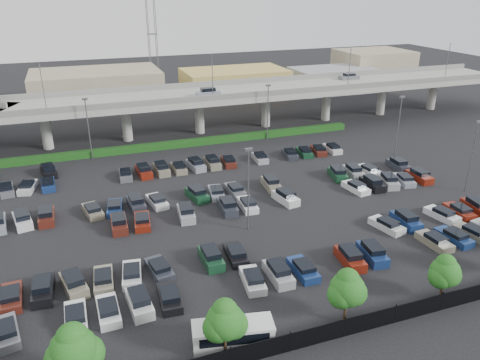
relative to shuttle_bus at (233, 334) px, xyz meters
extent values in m
plane|color=black|center=(8.04, 25.78, -1.15)|extent=(280.00, 280.00, 0.00)
cube|color=gray|center=(8.04, 57.78, 6.10)|extent=(150.00, 13.00, 1.10)
cube|color=slate|center=(8.04, 51.53, 7.15)|extent=(150.00, 0.50, 1.00)
cube|color=slate|center=(8.04, 64.03, 7.15)|extent=(150.00, 0.50, 1.00)
cylinder|color=gray|center=(-14.96, 57.78, 2.20)|extent=(1.80, 1.80, 6.70)
cube|color=slate|center=(-14.96, 57.78, 5.35)|extent=(2.60, 9.75, 0.50)
cylinder|color=gray|center=(-0.96, 57.78, 2.20)|extent=(1.80, 1.80, 6.70)
cube|color=slate|center=(-0.96, 57.78, 5.35)|extent=(2.60, 9.75, 0.50)
cylinder|color=gray|center=(13.04, 57.78, 2.20)|extent=(1.80, 1.80, 6.70)
cube|color=slate|center=(13.04, 57.78, 5.35)|extent=(2.60, 9.75, 0.50)
cylinder|color=gray|center=(27.04, 57.78, 2.20)|extent=(1.80, 1.80, 6.70)
cube|color=slate|center=(27.04, 57.78, 5.35)|extent=(2.60, 9.75, 0.50)
cylinder|color=gray|center=(41.04, 57.78, 2.20)|extent=(1.80, 1.80, 6.70)
cube|color=slate|center=(41.04, 57.78, 5.35)|extent=(2.60, 9.75, 0.50)
cylinder|color=gray|center=(55.04, 57.78, 2.20)|extent=(1.80, 1.80, 6.70)
cube|color=slate|center=(55.04, 57.78, 5.35)|extent=(2.60, 9.75, 0.50)
cylinder|color=gray|center=(69.04, 57.78, 2.20)|extent=(1.80, 1.80, 6.70)
cube|color=slate|center=(69.04, 57.78, 5.35)|extent=(2.60, 9.75, 0.50)
cube|color=gray|center=(14.04, 54.78, 7.17)|extent=(4.40, 1.82, 1.05)
cube|color=black|center=(14.04, 54.78, 7.99)|extent=(2.60, 1.60, 0.65)
cube|color=#5C5E64|center=(48.04, 60.78, 7.06)|extent=(4.40, 1.82, 0.82)
cube|color=black|center=(48.04, 60.78, 7.69)|extent=(2.30, 1.60, 0.50)
cylinder|color=#535459|center=(-13.96, 51.68, 10.65)|extent=(0.14, 0.14, 8.00)
cylinder|color=#535459|center=(14.04, 51.68, 10.65)|extent=(0.14, 0.14, 8.00)
cylinder|color=#535459|center=(42.04, 51.68, 10.65)|extent=(0.14, 0.14, 8.00)
cylinder|color=#535459|center=(66.04, 51.68, 10.65)|extent=(0.14, 0.14, 8.00)
cube|color=#194313|center=(8.04, 50.78, -0.60)|extent=(66.00, 1.60, 1.10)
cube|color=black|center=(8.04, -2.22, -0.25)|extent=(70.00, 0.06, 1.80)
cylinder|color=black|center=(-0.96, -2.22, -0.15)|extent=(0.10, 0.10, 2.00)
cylinder|color=black|center=(4.04, -2.22, -0.15)|extent=(0.10, 0.10, 2.00)
cylinder|color=black|center=(9.04, -2.22, -0.15)|extent=(0.10, 0.10, 2.00)
cylinder|color=black|center=(14.04, -2.22, -0.15)|extent=(0.10, 0.10, 2.00)
cylinder|color=black|center=(19.04, -2.22, -0.15)|extent=(0.10, 0.10, 2.00)
sphere|color=#154E14|center=(-11.96, -0.67, 2.60)|extent=(3.39, 3.39, 3.39)
sphere|color=#154E14|center=(-11.17, -0.57, 2.00)|extent=(2.67, 2.67, 2.67)
sphere|color=#154E14|center=(-12.62, -0.75, 2.24)|extent=(2.67, 2.67, 2.67)
sphere|color=#154E14|center=(-11.92, -0.55, 3.57)|extent=(2.30, 2.30, 2.30)
cylinder|color=#332316|center=(-0.96, -0.89, -0.18)|extent=(0.26, 0.26, 1.96)
sphere|color=#154E14|center=(-0.96, -0.89, 2.21)|extent=(3.04, 3.04, 3.04)
sphere|color=#154E14|center=(-0.25, -0.79, 1.67)|extent=(2.39, 2.39, 2.39)
sphere|color=#154E14|center=(-1.56, -0.97, 1.89)|extent=(2.39, 2.39, 2.39)
sphere|color=#154E14|center=(-0.92, -0.77, 3.08)|extent=(2.06, 2.06, 2.06)
cylinder|color=#332316|center=(10.04, -0.60, -0.17)|extent=(0.26, 0.26, 1.97)
sphere|color=#154E14|center=(10.04, -0.60, 2.24)|extent=(3.07, 3.07, 3.07)
sphere|color=#154E14|center=(10.75, -0.50, 1.69)|extent=(2.41, 2.41, 2.41)
sphere|color=#154E14|center=(9.44, -0.68, 1.91)|extent=(2.41, 2.41, 2.41)
sphere|color=#154E14|center=(10.08, -0.48, 3.12)|extent=(2.08, 2.08, 2.08)
cylinder|color=#332316|center=(20.04, -1.03, -0.26)|extent=(0.26, 0.26, 1.80)
sphere|color=#154E14|center=(20.04, -1.03, 1.94)|extent=(2.79, 2.79, 2.79)
sphere|color=#154E14|center=(20.69, -0.93, 1.44)|extent=(2.19, 2.19, 2.19)
sphere|color=#154E14|center=(19.49, -1.11, 1.64)|extent=(2.19, 2.19, 2.19)
sphere|color=#154E14|center=(20.08, -0.91, 2.74)|extent=(1.89, 1.89, 1.89)
cube|color=silver|center=(0.00, 0.00, -0.21)|extent=(6.80, 3.37, 1.90)
cube|color=black|center=(0.00, 0.00, 0.25)|extent=(5.92, 3.25, 0.86)
cube|color=silver|center=(0.00, 0.00, 0.85)|extent=(6.91, 3.48, 0.23)
cube|color=#5C5E64|center=(-17.46, 7.28, -0.74)|extent=(2.57, 4.65, 0.82)
cube|color=black|center=(-17.46, 7.08, -0.11)|extent=(1.99, 2.55, 0.50)
cube|color=silver|center=(-11.96, 7.28, -0.74)|extent=(1.84, 4.41, 0.82)
cube|color=black|center=(-11.96, 7.08, -0.11)|extent=(1.61, 2.31, 0.50)
cube|color=white|center=(-9.21, 7.28, -0.74)|extent=(1.95, 4.45, 0.82)
cube|color=black|center=(-9.21, 7.08, -0.11)|extent=(1.67, 2.35, 0.50)
cube|color=silver|center=(-6.46, 7.28, -0.63)|extent=(2.15, 4.53, 1.05)
cube|color=black|center=(-6.46, 7.28, 0.19)|extent=(1.80, 2.72, 0.65)
cube|color=black|center=(-3.71, 7.28, -0.74)|extent=(2.04, 4.48, 0.82)
cube|color=black|center=(-3.71, 7.08, -0.11)|extent=(1.71, 2.38, 0.50)
cube|color=silver|center=(4.54, 7.28, -0.74)|extent=(2.33, 4.58, 0.82)
cube|color=black|center=(4.54, 7.08, -0.11)|extent=(1.86, 2.47, 0.50)
cube|color=#A5A5A9|center=(7.29, 7.28, -0.63)|extent=(1.87, 4.42, 1.05)
cube|color=black|center=(7.29, 7.28, 0.19)|extent=(1.63, 2.62, 0.65)
cube|color=navy|center=(10.04, 7.28, -0.74)|extent=(1.84, 4.41, 0.82)
cube|color=black|center=(10.04, 7.08, -0.11)|extent=(1.61, 2.31, 0.50)
cube|color=maroon|center=(15.54, 7.28, -0.63)|extent=(2.29, 4.57, 1.05)
cube|color=black|center=(15.54, 7.28, 0.19)|extent=(1.88, 2.76, 0.65)
cube|color=navy|center=(18.29, 7.28, -0.63)|extent=(2.36, 4.59, 1.05)
cube|color=black|center=(18.29, 7.28, 0.19)|extent=(1.92, 2.78, 0.65)
cube|color=gray|center=(26.54, 7.28, -0.74)|extent=(2.07, 4.50, 0.82)
cube|color=black|center=(26.54, 7.08, -0.11)|extent=(1.73, 2.39, 0.50)
cube|color=navy|center=(29.29, 7.28, -0.74)|extent=(2.28, 4.57, 0.82)
cube|color=black|center=(29.29, 7.08, -0.11)|extent=(1.84, 2.46, 0.50)
cube|color=gray|center=(32.04, 7.28, -0.74)|extent=(2.53, 4.64, 0.82)
cube|color=black|center=(32.04, 7.08, -0.11)|extent=(1.96, 2.53, 0.50)
cube|color=#551F16|center=(-17.46, 12.28, -0.74)|extent=(2.04, 4.49, 0.82)
cube|color=black|center=(-17.46, 12.08, -0.11)|extent=(1.71, 2.38, 0.50)
cube|color=black|center=(-14.71, 12.28, -0.63)|extent=(2.05, 4.49, 1.05)
cube|color=black|center=(-14.71, 12.28, 0.19)|extent=(1.74, 2.68, 0.65)
cube|color=gray|center=(-11.96, 12.28, -0.63)|extent=(2.78, 4.70, 1.05)
cube|color=black|center=(-11.96, 12.28, 0.19)|extent=(2.15, 2.90, 0.65)
cube|color=gray|center=(-9.21, 12.28, -0.74)|extent=(2.12, 4.51, 0.82)
cube|color=black|center=(-9.21, 12.08, -0.11)|extent=(1.76, 2.40, 0.50)
cube|color=silver|center=(-6.46, 12.28, -0.74)|extent=(2.40, 4.61, 0.82)
cube|color=black|center=(-6.46, 12.08, -0.11)|extent=(1.90, 2.50, 0.50)
cube|color=#2C2F39|center=(-3.71, 12.28, -0.74)|extent=(2.51, 4.64, 0.82)
cube|color=black|center=(-3.71, 12.08, -0.11)|extent=(1.95, 2.53, 0.50)
cube|color=#174126|center=(1.79, 12.28, -0.63)|extent=(1.84, 4.41, 1.05)
cube|color=black|center=(1.79, 12.28, 0.19)|extent=(1.61, 2.61, 0.65)
cube|color=black|center=(4.54, 12.28, -0.74)|extent=(2.12, 4.51, 0.82)
cube|color=black|center=(4.54, 12.08, -0.11)|extent=(1.76, 2.40, 0.50)
cube|color=silver|center=(23.79, 12.28, -0.74)|extent=(2.72, 4.69, 0.82)
cube|color=black|center=(23.79, 12.09, -0.11)|extent=(2.06, 2.59, 0.50)
cube|color=navy|center=(26.54, 12.28, -0.63)|extent=(2.00, 4.47, 1.05)
cube|color=black|center=(26.54, 12.28, 0.19)|extent=(1.71, 2.66, 0.65)
cube|color=white|center=(32.04, 12.28, -0.74)|extent=(2.51, 4.64, 0.82)
cube|color=black|center=(32.04, 12.08, -0.11)|extent=(1.95, 2.53, 0.50)
cube|color=maroon|center=(34.79, 12.28, -0.74)|extent=(2.10, 4.51, 0.82)
cube|color=black|center=(34.79, 12.08, -0.11)|extent=(1.75, 2.40, 0.50)
cube|color=maroon|center=(37.54, 12.28, -0.63)|extent=(2.42, 4.61, 1.05)
cube|color=black|center=(37.54, 12.28, 0.19)|extent=(1.95, 2.80, 0.65)
cube|color=#551F16|center=(-6.46, 23.28, -0.63)|extent=(1.98, 4.46, 1.05)
cube|color=black|center=(-6.46, 23.28, 0.19)|extent=(1.70, 2.66, 0.65)
cube|color=maroon|center=(-3.71, 23.28, -0.74)|extent=(2.32, 4.58, 0.82)
cube|color=black|center=(-3.71, 23.08, -0.11)|extent=(1.86, 2.47, 0.50)
cube|color=#A5A5A9|center=(1.79, 23.28, -0.63)|extent=(2.23, 4.55, 1.05)
cube|color=black|center=(1.79, 23.28, 0.19)|extent=(1.84, 2.74, 0.65)
cube|color=#2C2F39|center=(7.29, 23.28, -0.63)|extent=(2.05, 4.49, 1.05)
cube|color=black|center=(7.29, 23.28, 0.19)|extent=(1.74, 2.68, 0.65)
cube|color=white|center=(10.04, 23.28, -0.74)|extent=(2.09, 4.50, 0.82)
cube|color=black|center=(10.04, 23.08, -0.11)|extent=(1.74, 2.40, 0.50)
cube|color=silver|center=(15.54, 23.28, -0.63)|extent=(2.52, 4.64, 1.05)
cube|color=black|center=(15.54, 23.28, 0.19)|extent=(2.01, 2.83, 0.65)
cube|color=white|center=(26.54, 23.28, -0.74)|extent=(2.38, 4.60, 0.82)
cube|color=black|center=(26.54, 23.08, -0.11)|extent=(1.89, 2.49, 0.50)
cube|color=black|center=(29.29, 23.28, -0.63)|extent=(1.98, 4.46, 1.05)
cube|color=black|center=(29.29, 23.28, 0.19)|extent=(1.70, 2.66, 0.65)
cube|color=#A5A5A9|center=(32.04, 23.28, -0.63)|extent=(2.85, 4.71, 1.05)
cube|color=black|center=(32.04, 23.28, 0.19)|extent=(2.19, 2.91, 0.65)
cube|color=gray|center=(34.79, 23.28, -0.74)|extent=(2.68, 4.68, 0.82)
cube|color=black|center=(34.79, 23.09, -0.11)|extent=(2.04, 2.58, 0.50)
cube|color=maroon|center=(37.54, 23.28, -0.63)|extent=(1.87, 4.42, 1.05)
cube|color=black|center=(37.54, 23.28, 0.19)|extent=(1.63, 2.62, 0.65)
cube|color=white|center=(-17.46, 28.28, -0.63)|extent=(2.66, 4.67, 1.05)
cube|color=black|center=(-17.46, 28.28, 0.19)|extent=(2.09, 2.87, 0.65)
cube|color=#551F16|center=(-14.71, 28.28, -0.63)|extent=(1.83, 4.41, 1.05)
cube|color=black|center=(-14.71, 28.28, 0.19)|extent=(1.61, 2.60, 0.65)
cube|color=gray|center=(-9.21, 28.28, -0.74)|extent=(2.66, 4.67, 0.82)
cube|color=black|center=(-9.21, 28.09, -0.11)|extent=(2.03, 2.57, 0.50)
cube|color=navy|center=(-6.46, 28.28, -0.74)|extent=(2.45, 4.62, 0.82)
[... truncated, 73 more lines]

